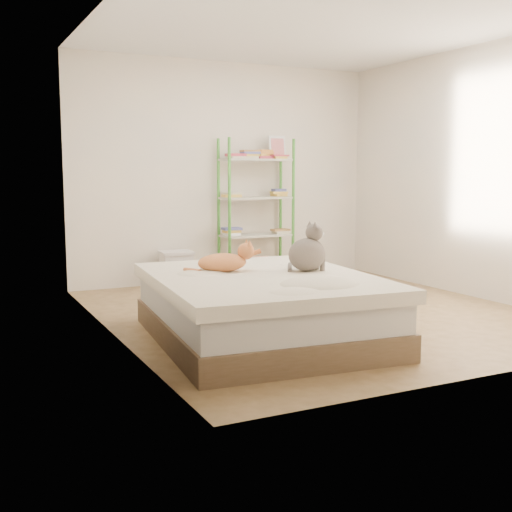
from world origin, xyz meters
TOP-DOWN VIEW (x-y plane):
  - room at (0.00, 0.00)m, footprint 3.81×4.21m
  - bed at (-0.90, -0.65)m, footprint 1.79×2.15m
  - orange_cat at (-1.11, -0.37)m, footprint 0.50×0.31m
  - grey_cat at (-0.48, -0.62)m, footprint 0.34×0.28m
  - shelf_unit at (0.31, 1.88)m, footprint 0.88×0.36m
  - cardboard_box at (-0.07, 1.31)m, footprint 0.61×0.61m
  - white_bin at (-0.73, 1.85)m, footprint 0.38×0.34m

SIDE VIEW (x-z plane):
  - cardboard_box at x=-0.07m, z-range -0.03..0.38m
  - white_bin at x=-0.73m, z-range 0.00..0.42m
  - bed at x=-0.90m, z-range 0.00..0.51m
  - orange_cat at x=-1.11m, z-range 0.51..0.70m
  - grey_cat at x=-0.48m, z-range 0.51..0.90m
  - shelf_unit at x=0.31m, z-range 0.01..1.75m
  - room at x=0.00m, z-range 0.00..2.61m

